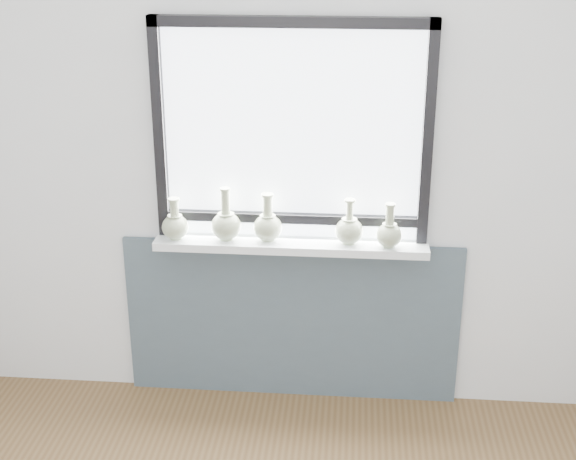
# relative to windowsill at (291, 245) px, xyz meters

# --- Properties ---
(back_wall) EXTENTS (3.60, 0.02, 2.60)m
(back_wall) POSITION_rel_windowsill_xyz_m (0.00, 0.10, 0.42)
(back_wall) COLOR silver
(back_wall) RESTS_ON ground
(apron_panel) EXTENTS (1.70, 0.03, 0.86)m
(apron_panel) POSITION_rel_windowsill_xyz_m (0.00, 0.07, -0.45)
(apron_panel) COLOR #41515D
(apron_panel) RESTS_ON ground
(windowsill) EXTENTS (1.32, 0.18, 0.04)m
(windowsill) POSITION_rel_windowsill_xyz_m (0.00, 0.00, 0.00)
(windowsill) COLOR white
(windowsill) RESTS_ON apron_panel
(window) EXTENTS (1.30, 0.06, 1.05)m
(window) POSITION_rel_windowsill_xyz_m (0.00, 0.06, 0.56)
(window) COLOR black
(window) RESTS_ON windowsill
(vase_a) EXTENTS (0.13, 0.13, 0.21)m
(vase_a) POSITION_rel_windowsill_xyz_m (-0.56, -0.02, 0.09)
(vase_a) COLOR #A9B690
(vase_a) RESTS_ON windowsill
(vase_b) EXTENTS (0.15, 0.15, 0.26)m
(vase_b) POSITION_rel_windowsill_xyz_m (-0.31, -0.00, 0.10)
(vase_b) COLOR #A9B690
(vase_b) RESTS_ON windowsill
(vase_c) EXTENTS (0.14, 0.14, 0.24)m
(vase_c) POSITION_rel_windowsill_xyz_m (-0.11, 0.00, 0.10)
(vase_c) COLOR #A9B690
(vase_c) RESTS_ON windowsill
(vase_d) EXTENTS (0.14, 0.14, 0.22)m
(vase_d) POSITION_rel_windowsill_xyz_m (0.28, -0.00, 0.09)
(vase_d) COLOR #A9B690
(vase_d) RESTS_ON windowsill
(vase_e) EXTENTS (0.12, 0.12, 0.22)m
(vase_e) POSITION_rel_windowsill_xyz_m (0.47, -0.03, 0.09)
(vase_e) COLOR #A9B690
(vase_e) RESTS_ON windowsill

